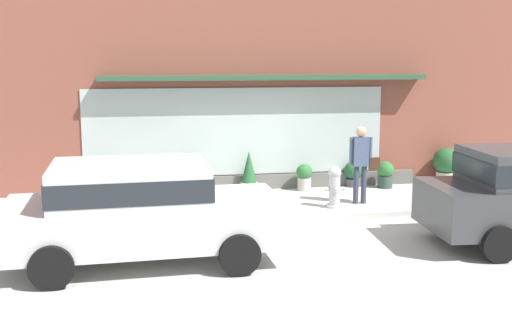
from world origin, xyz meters
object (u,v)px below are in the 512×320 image
Objects in this scene: fire_hydrant at (335,187)px; parked_car_silver at (139,206)px; potted_plant_by_entrance at (304,176)px; potted_plant_window_right at (385,174)px; potted_plant_trailing_edge at (353,173)px; pedestrian_with_handbag at (362,158)px; potted_plant_window_left at (249,172)px; potted_plant_near_hydrant at (189,181)px; potted_plant_corner_tall at (446,164)px.

parked_car_silver reaches higher than fire_hydrant.
potted_plant_by_entrance is 2.11m from potted_plant_window_right.
pedestrian_with_handbag is at bearing -104.12° from potted_plant_trailing_edge.
fire_hydrant is 0.92× the size of potted_plant_window_left.
fire_hydrant reaches higher than potted_plant_by_entrance.
parked_car_silver reaches higher than potted_plant_window_right.
potted_plant_window_left is 3.49m from potted_plant_window_right.
fire_hydrant is 1.36× the size of potted_plant_window_right.
fire_hydrant is 0.94m from pedestrian_with_handbag.
fire_hydrant is 2.50m from potted_plant_window_left.
fire_hydrant is at bearing -153.63° from pedestrian_with_handbag.
potted_plant_window_left reaches higher than potted_plant_near_hydrant.
potted_plant_window_left is at bearing -176.95° from potted_plant_trailing_edge.
potted_plant_corner_tall is (3.62, 1.91, 0.06)m from fire_hydrant.
potted_plant_window_left reaches higher than potted_plant_window_right.
potted_plant_trailing_edge is 1.39m from potted_plant_by_entrance.
potted_plant_window_right is at bearing 43.12° from fire_hydrant.
potted_plant_corner_tall reaches higher than potted_plant_trailing_edge.
potted_plant_trailing_edge is 0.67× the size of potted_plant_corner_tall.
parked_car_silver is 8.09× the size of potted_plant_near_hydrant.
fire_hydrant is at bearing -50.86° from potted_plant_window_left.
potted_plant_window_left is 1.49× the size of potted_plant_window_right.
parked_car_silver is at bearing -142.04° from potted_plant_window_right.
potted_plant_window_left is (-2.74, -0.15, 0.14)m from potted_plant_trailing_edge.
potted_plant_window_left is (-1.38, 0.11, 0.12)m from potted_plant_by_entrance.
potted_plant_near_hydrant is 0.81× the size of potted_plant_window_right.
parked_car_silver is at bearing -118.00° from potted_plant_window_left.
pedestrian_with_handbag is 3.19× the size of potted_plant_near_hydrant.
potted_plant_near_hydrant is (-3.75, 1.78, -0.75)m from pedestrian_with_handbag.
potted_plant_window_right reaches higher than potted_plant_near_hydrant.
potted_plant_window_left is at bearing 149.54° from pedestrian_with_handbag.
parked_car_silver is 7.76m from potted_plant_window_right.
parked_car_silver is 6.88× the size of potted_plant_trailing_edge.
fire_hydrant is at bearing 33.50° from parked_car_silver.
pedestrian_with_handbag is at bearing -25.32° from potted_plant_near_hydrant.
potted_plant_by_entrance is 3.82m from potted_plant_corner_tall.
pedestrian_with_handbag is at bearing -128.34° from potted_plant_window_right.
potted_plant_near_hydrant is (-3.05, 2.04, -0.18)m from fire_hydrant.
potted_plant_window_left is (-1.58, 1.94, 0.02)m from fire_hydrant.
potted_plant_window_right is at bearing 57.64° from pedestrian_with_handbag.
potted_plant_window_right is at bearing -1.43° from potted_plant_by_entrance.
fire_hydrant reaches higher than potted_plant_trailing_edge.
parked_car_silver is at bearing -144.65° from fire_hydrant.
potted_plant_window_right is (1.20, 1.52, -0.68)m from pedestrian_with_handbag.
potted_plant_near_hydrant is (-1.47, 0.09, -0.19)m from potted_plant_window_left.
fire_hydrant is 3.67m from potted_plant_near_hydrant.
fire_hydrant is 1.43× the size of potted_plant_trailing_edge.
pedestrian_with_handbag is at bearing 20.38° from fire_hydrant.
potted_plant_by_entrance is at bearing 178.57° from potted_plant_window_right.
potted_plant_corner_tall is 1.73m from potted_plant_window_right.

